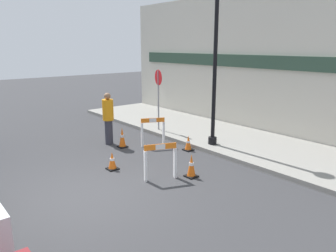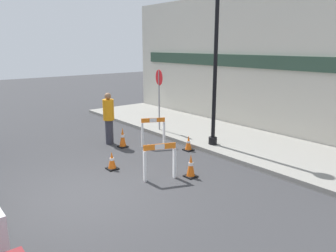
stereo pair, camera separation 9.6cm
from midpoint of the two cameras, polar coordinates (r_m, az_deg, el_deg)
name	(u,v)px [view 2 (the right image)]	position (r m, az deg, el deg)	size (l,w,h in m)	color
ground_plane	(83,197)	(7.99, -14.19, -11.89)	(60.00, 60.00, 0.00)	#38383A
sidewalk_slab	(251,144)	(11.76, 14.41, -3.11)	(18.00, 3.46, 0.14)	gray
storefront_facade	(286,64)	(12.79, 20.07, 10.08)	(18.00, 0.22, 5.50)	beige
streetlamp_post	(216,41)	(10.82, 8.64, 14.40)	(0.44, 0.44, 5.31)	black
stop_sign	(159,90)	(12.82, -1.34, 6.28)	(0.59, 0.15, 2.37)	gray
barricade_0	(153,131)	(11.31, -2.35, -0.88)	(0.47, 0.80, 1.00)	white
barricade_1	(160,160)	(8.51, -1.13, -5.97)	(0.44, 0.85, 0.97)	white
traffic_cone_0	(112,161)	(9.40, -9.45, -6.02)	(0.30, 0.30, 0.52)	black
traffic_cone_1	(188,143)	(10.92, 3.84, -3.04)	(0.30, 0.30, 0.51)	black
traffic_cone_2	(123,138)	(11.33, -7.67, -2.02)	(0.30, 0.30, 0.70)	black
traffic_cone_3	(191,166)	(8.75, 4.31, -6.98)	(0.30, 0.30, 0.63)	black
person_worker	(109,117)	(11.63, -10.05, 1.57)	(0.42, 0.42, 1.83)	#33333D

